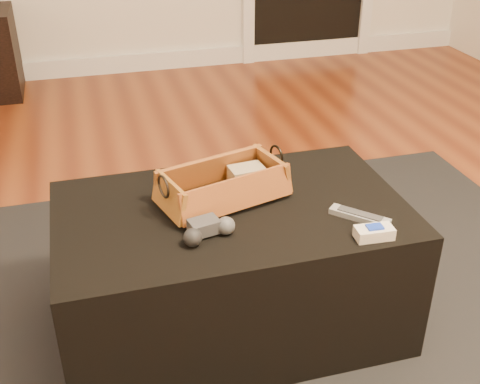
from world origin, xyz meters
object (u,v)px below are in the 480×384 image
object	(u,v)px
ottoman	(232,268)
tv_remote	(220,197)
game_controller	(207,229)
silver_remote	(360,216)
cream_gadget	(374,232)
wicker_basket	(223,187)

from	to	relation	value
ottoman	tv_remote	bearing A→B (deg)	128.14
ottoman	game_controller	world-z (taller)	game_controller
tv_remote	game_controller	world-z (taller)	game_controller
ottoman	silver_remote	world-z (taller)	silver_remote
tv_remote	silver_remote	size ratio (longest dim) A/B	1.31
game_controller	cream_gadget	bearing A→B (deg)	-15.88
tv_remote	cream_gadget	bearing A→B (deg)	-60.82
ottoman	tv_remote	world-z (taller)	tv_remote
game_controller	cream_gadget	size ratio (longest dim) A/B	1.54
ottoman	game_controller	bearing A→B (deg)	-127.48
wicker_basket	silver_remote	bearing A→B (deg)	-30.98
wicker_basket	cream_gadget	distance (m)	0.45
game_controller	tv_remote	bearing A→B (deg)	65.53
ottoman	silver_remote	xyz separation A→B (m)	(0.33, -0.15, 0.22)
ottoman	tv_remote	distance (m)	0.24
game_controller	cream_gadget	distance (m)	0.44
ottoman	game_controller	distance (m)	0.29
silver_remote	game_controller	bearing A→B (deg)	176.88
tv_remote	cream_gadget	world-z (taller)	cream_gadget
tv_remote	ottoman	bearing A→B (deg)	-73.66
cream_gadget	game_controller	bearing A→B (deg)	164.12
ottoman	tv_remote	size ratio (longest dim) A/B	5.11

